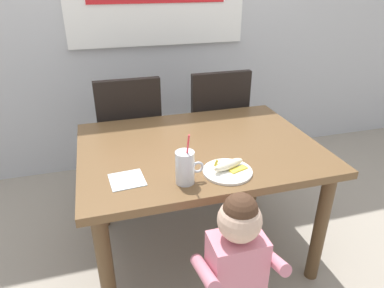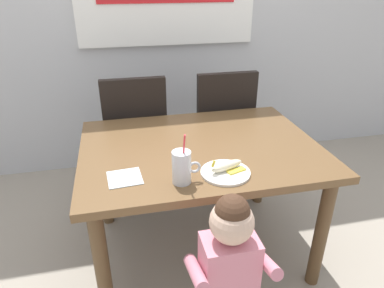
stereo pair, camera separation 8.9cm
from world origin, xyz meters
The scene contains 9 objects.
ground_plane centered at (0.00, 0.00, 0.00)m, with size 24.00×24.00×0.00m, color #9E9384.
dining_table centered at (0.00, 0.00, 0.62)m, with size 1.27×0.95×0.72m.
dining_chair_left centered at (-0.31, 0.66, 0.54)m, with size 0.44×0.44×0.96m.
dining_chair_right centered at (0.32, 0.66, 0.54)m, with size 0.44×0.44×0.96m.
toddler_standing centered at (-0.04, -0.65, 0.53)m, with size 0.33×0.24×0.84m.
milk_cup centered at (-0.17, -0.34, 0.79)m, with size 0.13×0.09×0.25m.
snack_plate centered at (0.04, -0.31, 0.73)m, with size 0.23×0.23×0.01m, color white.
peeled_banana centered at (0.05, -0.30, 0.75)m, with size 0.18×0.13×0.07m.
paper_napkin centered at (-0.41, -0.25, 0.72)m, with size 0.15×0.15×0.00m, color silver.
Camera 2 is at (-0.41, -1.60, 1.55)m, focal length 32.08 mm.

